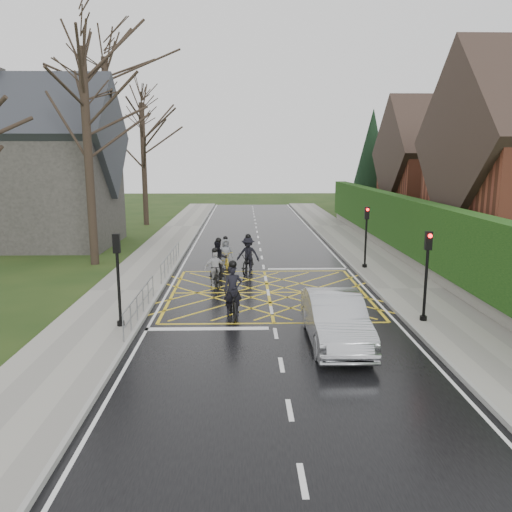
{
  "coord_description": "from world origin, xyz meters",
  "views": [
    {
      "loc": [
        -1.01,
        -20.33,
        5.6
      ],
      "look_at": [
        -0.48,
        1.42,
        1.3
      ],
      "focal_mm": 35.0,
      "sensor_mm": 36.0,
      "label": 1
    }
  ],
  "objects_px": {
    "cyclist_lead": "(226,257)",
    "car": "(335,319)",
    "cyclist_back": "(219,262)",
    "cyclist_rear": "(233,298)",
    "cyclist_mid": "(248,258)",
    "cyclist_front": "(215,273)"
  },
  "relations": [
    {
      "from": "cyclist_back",
      "to": "car",
      "type": "xyz_separation_m",
      "value": [
        3.99,
        -8.8,
        0.05
      ]
    },
    {
      "from": "cyclist_rear",
      "to": "cyclist_back",
      "type": "xyz_separation_m",
      "value": [
        -0.8,
        6.05,
        0.06
      ]
    },
    {
      "from": "cyclist_lead",
      "to": "car",
      "type": "xyz_separation_m",
      "value": [
        3.73,
        -10.81,
        0.2
      ]
    },
    {
      "from": "car",
      "to": "cyclist_back",
      "type": "bearing_deg",
      "value": 114.28
    },
    {
      "from": "cyclist_rear",
      "to": "car",
      "type": "xyz_separation_m",
      "value": [
        3.18,
        -2.75,
        0.11
      ]
    },
    {
      "from": "cyclist_rear",
      "to": "cyclist_lead",
      "type": "bearing_deg",
      "value": 86.13
    },
    {
      "from": "cyclist_rear",
      "to": "cyclist_lead",
      "type": "height_order",
      "value": "cyclist_rear"
    },
    {
      "from": "cyclist_back",
      "to": "cyclist_mid",
      "type": "bearing_deg",
      "value": 20.4
    },
    {
      "from": "cyclist_mid",
      "to": "car",
      "type": "xyz_separation_m",
      "value": [
        2.58,
        -9.73,
        0.06
      ]
    },
    {
      "from": "cyclist_lead",
      "to": "car",
      "type": "bearing_deg",
      "value": -81.98
    },
    {
      "from": "cyclist_mid",
      "to": "cyclist_lead",
      "type": "relative_size",
      "value": 1.18
    },
    {
      "from": "cyclist_lead",
      "to": "cyclist_back",
      "type": "bearing_deg",
      "value": -108.25
    },
    {
      "from": "cyclist_back",
      "to": "cyclist_front",
      "type": "height_order",
      "value": "cyclist_back"
    },
    {
      "from": "cyclist_back",
      "to": "car",
      "type": "height_order",
      "value": "cyclist_back"
    },
    {
      "from": "cyclist_back",
      "to": "cyclist_front",
      "type": "xyz_separation_m",
      "value": [
        -0.07,
        -1.9,
        -0.07
      ]
    },
    {
      "from": "cyclist_back",
      "to": "cyclist_rear",
      "type": "bearing_deg",
      "value": -95.31
    },
    {
      "from": "cyclist_rear",
      "to": "car",
      "type": "relative_size",
      "value": 0.47
    },
    {
      "from": "cyclist_mid",
      "to": "cyclist_lead",
      "type": "distance_m",
      "value": 1.59
    },
    {
      "from": "cyclist_rear",
      "to": "cyclist_mid",
      "type": "relative_size",
      "value": 1.04
    },
    {
      "from": "cyclist_mid",
      "to": "car",
      "type": "relative_size",
      "value": 0.45
    },
    {
      "from": "car",
      "to": "cyclist_lead",
      "type": "bearing_deg",
      "value": 108.96
    },
    {
      "from": "cyclist_mid",
      "to": "car",
      "type": "bearing_deg",
      "value": -61.31
    }
  ]
}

